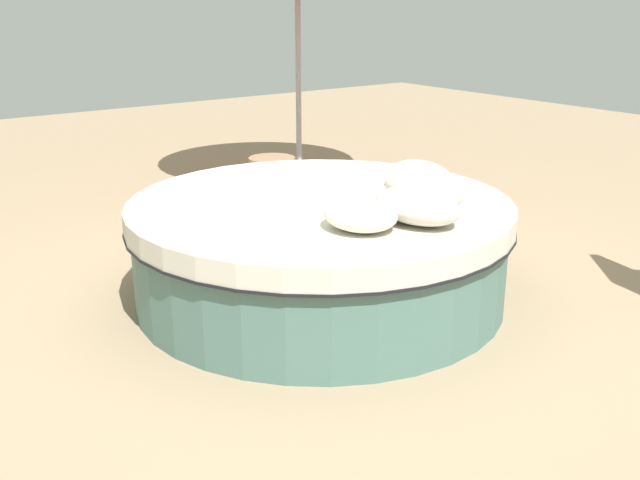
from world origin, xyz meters
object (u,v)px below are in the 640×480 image
object	(u,v)px
throw_pillow_2	(423,189)
side_table	(272,184)
round_bed	(320,248)
throw_pillow_0	(360,215)
throw_pillow_3	(420,176)
throw_pillow_1	(417,206)

from	to	relation	value
throw_pillow_2	side_table	xyz separation A→B (m)	(-2.14, 0.38, -0.47)
round_bed	throw_pillow_0	size ratio (longest dim) A/B	5.48
round_bed	throw_pillow_2	bearing A→B (deg)	43.66
throw_pillow_0	throw_pillow_3	xyz separation A→B (m)	(-0.38, 0.77, 0.02)
throw_pillow_1	throw_pillow_3	bearing A→B (deg)	134.79
round_bed	side_table	world-z (taller)	round_bed
round_bed	throw_pillow_1	world-z (taller)	throw_pillow_1
throw_pillow_1	throw_pillow_2	distance (m)	0.33
throw_pillow_0	throw_pillow_3	size ratio (longest dim) A/B	0.89
throw_pillow_2	side_table	world-z (taller)	throw_pillow_2
round_bed	throw_pillow_1	distance (m)	0.75
round_bed	throw_pillow_3	world-z (taller)	throw_pillow_3
throw_pillow_3	side_table	world-z (taller)	throw_pillow_3
throw_pillow_1	throw_pillow_2	bearing A→B (deg)	130.24
throw_pillow_3	throw_pillow_0	bearing A→B (deg)	-64.03
throw_pillow_0	throw_pillow_1	size ratio (longest dim) A/B	0.77
throw_pillow_0	side_table	bearing A→B (deg)	157.42
round_bed	side_table	size ratio (longest dim) A/B	4.93
throw_pillow_0	round_bed	bearing A→B (deg)	163.89
round_bed	side_table	xyz separation A→B (m)	(-1.72, 0.79, -0.08)
throw_pillow_1	throw_pillow_3	size ratio (longest dim) A/B	1.15
throw_pillow_2	throw_pillow_3	world-z (taller)	throw_pillow_2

